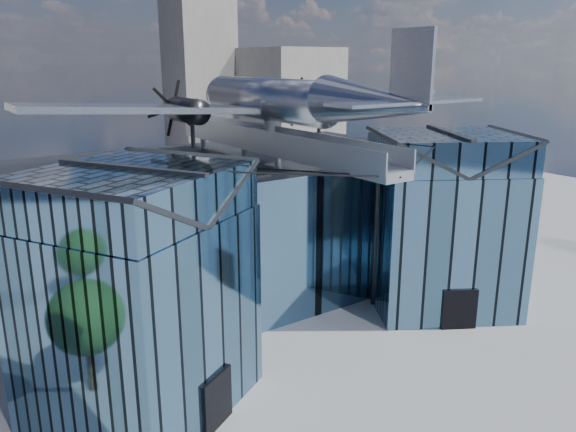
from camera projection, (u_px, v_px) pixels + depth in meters
ground_plane at (307, 337)px, 34.12m from camera, size 120.00×120.00×0.00m
museum at (255, 227)px, 37.23m from camera, size 32.88×24.50×17.60m
bg_towers at (82, 110)px, 72.14m from camera, size 77.00×24.50×26.00m
tree_side_e at (395, 193)px, 56.19m from camera, size 4.12×4.12×4.97m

